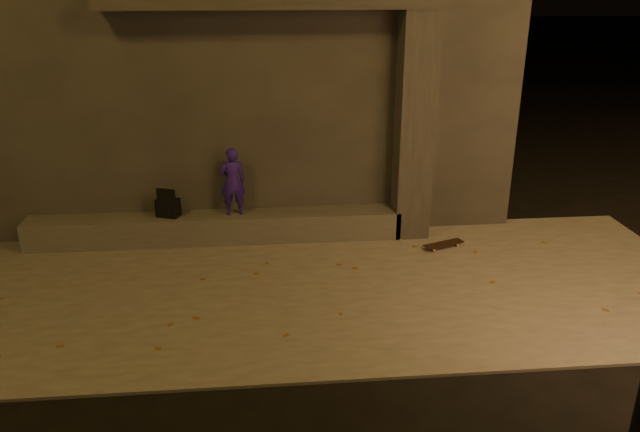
{
  "coord_description": "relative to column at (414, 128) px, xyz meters",
  "views": [
    {
      "loc": [
        -0.7,
        -5.76,
        4.11
      ],
      "look_at": [
        0.04,
        2.0,
        1.08
      ],
      "focal_mm": 35.0,
      "sensor_mm": 36.0,
      "label": 1
    }
  ],
  "objects": [
    {
      "name": "ground",
      "position": [
        -1.7,
        -3.75,
        -1.84
      ],
      "size": [
        120.0,
        120.0,
        0.0
      ],
      "primitive_type": "plane",
      "color": "black",
      "rests_on": "ground"
    },
    {
      "name": "sidewalk",
      "position": [
        -1.7,
        -1.75,
        -1.82
      ],
      "size": [
        11.0,
        4.4,
        0.04
      ],
      "primitive_type": "cube",
      "color": "#615C56",
      "rests_on": "ground"
    },
    {
      "name": "building",
      "position": [
        -2.7,
        2.74,
        0.77
      ],
      "size": [
        9.0,
        5.1,
        5.22
      ],
      "color": "#353330",
      "rests_on": "ground"
    },
    {
      "name": "ledge",
      "position": [
        -3.2,
        0.0,
        -1.58
      ],
      "size": [
        6.0,
        0.55,
        0.45
      ],
      "primitive_type": "cube",
      "color": "#52504A",
      "rests_on": "sidewalk"
    },
    {
      "name": "column",
      "position": [
        0.0,
        0.0,
        0.0
      ],
      "size": [
        0.55,
        0.55,
        3.6
      ],
      "primitive_type": "cube",
      "color": "#353330",
      "rests_on": "sidewalk"
    },
    {
      "name": "skateboarder",
      "position": [
        -2.9,
        0.0,
        -0.8
      ],
      "size": [
        0.42,
        0.29,
        1.1
      ],
      "primitive_type": "imported",
      "rotation": [
        0.0,
        0.0,
        3.22
      ],
      "color": "#2C1690",
      "rests_on": "ledge"
    },
    {
      "name": "backpack",
      "position": [
        -3.94,
        0.0,
        -1.18
      ],
      "size": [
        0.4,
        0.33,
        0.49
      ],
      "rotation": [
        0.0,
        0.0,
        -0.34
      ],
      "color": "black",
      "rests_on": "ledge"
    },
    {
      "name": "skateboard",
      "position": [
        0.42,
        -0.65,
        -1.74
      ],
      "size": [
        0.7,
        0.41,
        0.08
      ],
      "rotation": [
        0.0,
        0.0,
        0.36
      ],
      "color": "black",
      "rests_on": "sidewalk"
    }
  ]
}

